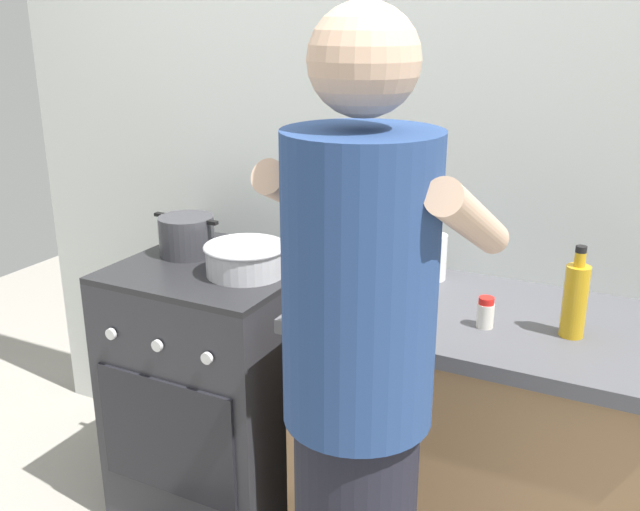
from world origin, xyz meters
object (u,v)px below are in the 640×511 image
(stove_range, at_px, (221,387))
(person, at_px, (358,432))
(spice_bottle, at_px, (486,313))
(utensil_crock, at_px, (431,249))
(oil_bottle, at_px, (575,299))
(mixing_bowl, at_px, (246,258))
(pot, at_px, (187,236))

(stove_range, relative_size, person, 0.53)
(stove_range, bearing_deg, spice_bottle, -5.44)
(utensil_crock, xyz_separation_m, oil_bottle, (0.46, -0.23, 0.01))
(mixing_bowl, xyz_separation_m, person, (0.66, -0.60, -0.09))
(pot, relative_size, person, 0.15)
(pot, distance_m, utensil_crock, 0.82)
(pot, height_order, person, person)
(pot, xyz_separation_m, oil_bottle, (1.26, -0.08, 0.03))
(stove_range, bearing_deg, mixing_bowl, -11.91)
(mixing_bowl, bearing_deg, utensil_crock, 23.10)
(mixing_bowl, height_order, oil_bottle, oil_bottle)
(stove_range, relative_size, spice_bottle, 10.86)
(utensil_crock, relative_size, spice_bottle, 3.93)
(pot, relative_size, spice_bottle, 3.04)
(pot, xyz_separation_m, utensil_crock, (0.81, 0.15, 0.03))
(mixing_bowl, distance_m, oil_bottle, 0.98)
(stove_range, xyz_separation_m, oil_bottle, (1.12, -0.04, 0.55))
(oil_bottle, bearing_deg, utensil_crock, 152.79)
(spice_bottle, bearing_deg, utensil_crock, 131.23)
(mixing_bowl, relative_size, spice_bottle, 3.18)
(oil_bottle, relative_size, person, 0.14)
(utensil_crock, bearing_deg, pot, -169.18)
(stove_range, distance_m, pot, 0.54)
(pot, distance_m, spice_bottle, 1.06)
(stove_range, distance_m, mixing_bowl, 0.52)
(spice_bottle, bearing_deg, mixing_bowl, 175.75)
(mixing_bowl, distance_m, utensil_crock, 0.57)
(utensil_crock, height_order, oil_bottle, utensil_crock)
(stove_range, distance_m, oil_bottle, 1.25)
(spice_bottle, relative_size, oil_bottle, 0.35)
(mixing_bowl, distance_m, spice_bottle, 0.78)
(utensil_crock, xyz_separation_m, person, (0.13, -0.83, -0.13))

